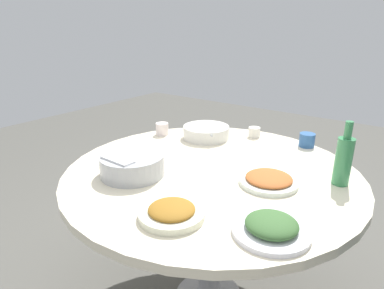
{
  "coord_description": "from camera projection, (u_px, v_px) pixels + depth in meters",
  "views": [
    {
      "loc": [
        0.73,
        -1.13,
        1.35
      ],
      "look_at": [
        -0.13,
        0.02,
        0.83
      ],
      "focal_mm": 31.03,
      "sensor_mm": 36.0,
      "label": 1
    }
  ],
  "objects": [
    {
      "name": "dish_stirfry",
      "position": [
        172.0,
        212.0,
        1.1
      ],
      "size": [
        0.22,
        0.22,
        0.05
      ],
      "color": "silver",
      "rests_on": "round_dining_table"
    },
    {
      "name": "green_bottle",
      "position": [
        344.0,
        160.0,
        1.3
      ],
      "size": [
        0.06,
        0.06,
        0.26
      ],
      "color": "#3B8D55",
      "rests_on": "round_dining_table"
    },
    {
      "name": "tea_cup_far",
      "position": [
        162.0,
        129.0,
        1.92
      ],
      "size": [
        0.07,
        0.07,
        0.07
      ],
      "primitive_type": "cylinder",
      "color": "white",
      "rests_on": "round_dining_table"
    },
    {
      "name": "soup_bowl",
      "position": [
        206.0,
        132.0,
        1.86
      ],
      "size": [
        0.26,
        0.26,
        0.07
      ],
      "color": "silver",
      "rests_on": "round_dining_table"
    },
    {
      "name": "rice_bowl",
      "position": [
        132.0,
        164.0,
        1.4
      ],
      "size": [
        0.27,
        0.27,
        0.1
      ],
      "color": "#B2B5BA",
      "rests_on": "round_dining_table"
    },
    {
      "name": "dish_tofu_braise",
      "position": [
        269.0,
        180.0,
        1.33
      ],
      "size": [
        0.24,
        0.24,
        0.04
      ],
      "color": "white",
      "rests_on": "round_dining_table"
    },
    {
      "name": "dish_greens",
      "position": [
        271.0,
        227.0,
        1.01
      ],
      "size": [
        0.24,
        0.24,
        0.06
      ],
      "color": "white",
      "rests_on": "round_dining_table"
    },
    {
      "name": "round_dining_table",
      "position": [
        211.0,
        189.0,
        1.5
      ],
      "size": [
        1.29,
        1.29,
        0.74
      ],
      "color": "#99999E",
      "rests_on": "ground"
    },
    {
      "name": "tea_cup_near",
      "position": [
        254.0,
        132.0,
        1.88
      ],
      "size": [
        0.07,
        0.07,
        0.06
      ],
      "primitive_type": "cylinder",
      "color": "white",
      "rests_on": "round_dining_table"
    },
    {
      "name": "tea_cup_side",
      "position": [
        307.0,
        140.0,
        1.73
      ],
      "size": [
        0.08,
        0.08,
        0.07
      ],
      "primitive_type": "cylinder",
      "color": "#2D5B9A",
      "rests_on": "round_dining_table"
    }
  ]
}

